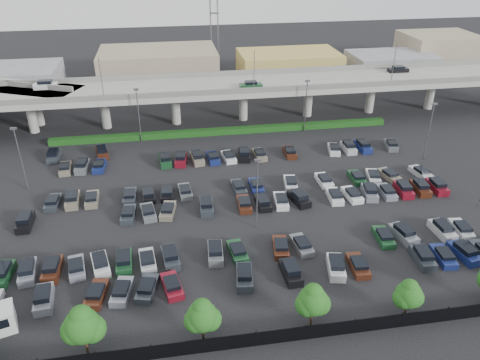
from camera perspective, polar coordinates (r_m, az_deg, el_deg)
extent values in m
plane|color=black|center=(70.49, 0.76, -2.17)|extent=(280.00, 280.00, 0.00)
cube|color=gray|center=(96.63, -2.58, 11.22)|extent=(150.00, 13.00, 1.10)
cube|color=#5F5E5A|center=(90.40, -2.09, 10.69)|extent=(150.00, 0.50, 1.00)
cube|color=#5F5E5A|center=(102.29, -3.03, 12.81)|extent=(150.00, 0.50, 1.00)
cylinder|color=gray|center=(100.75, -24.07, 7.13)|extent=(1.80, 1.80, 6.70)
cube|color=#5F5E5A|center=(99.77, -24.43, 8.80)|extent=(2.60, 9.75, 0.50)
cylinder|color=gray|center=(98.04, -16.12, 7.97)|extent=(1.80, 1.80, 6.70)
cube|color=#5F5E5A|center=(97.03, -16.37, 9.70)|extent=(2.60, 9.75, 0.50)
cylinder|color=gray|center=(97.29, -7.85, 8.68)|extent=(1.80, 1.80, 6.70)
cube|color=#5F5E5A|center=(96.27, -7.98, 10.44)|extent=(2.60, 9.75, 0.50)
cylinder|color=gray|center=(98.54, 0.40, 9.21)|extent=(1.80, 1.80, 6.70)
cube|color=#5F5E5A|center=(97.54, 0.40, 10.95)|extent=(2.60, 9.75, 0.50)
cylinder|color=gray|center=(101.72, 8.30, 9.54)|extent=(1.80, 1.80, 6.70)
cube|color=#5F5E5A|center=(100.76, 8.43, 11.23)|extent=(2.60, 9.75, 0.50)
cylinder|color=gray|center=(106.66, 15.61, 9.68)|extent=(1.80, 1.80, 6.70)
cube|color=#5F5E5A|center=(105.74, 15.84, 11.29)|extent=(2.60, 9.75, 0.50)
cylinder|color=gray|center=(113.13, 22.19, 9.68)|extent=(1.80, 1.80, 6.70)
cube|color=#5F5E5A|center=(112.26, 22.48, 11.20)|extent=(2.60, 9.75, 0.50)
cube|color=white|center=(101.29, -22.62, 10.54)|extent=(4.40, 1.82, 1.05)
cube|color=black|center=(101.07, -22.70, 10.97)|extent=(2.60, 1.60, 0.65)
cube|color=#194624|center=(94.38, 1.33, 11.43)|extent=(4.40, 1.82, 0.82)
cube|color=black|center=(94.20, 1.33, 11.79)|extent=(2.30, 1.60, 0.50)
cube|color=black|center=(110.92, 18.71, 12.59)|extent=(4.40, 1.82, 0.82)
cube|color=black|center=(110.76, 18.76, 12.90)|extent=(2.30, 1.60, 0.50)
cylinder|color=#4F4F54|center=(89.59, -16.54, 11.73)|extent=(0.14, 0.14, 8.00)
cylinder|color=#4F4F54|center=(90.45, 1.72, 13.03)|extent=(0.14, 0.14, 8.00)
cylinder|color=#4F4F54|center=(99.52, 18.20, 13.10)|extent=(0.14, 0.14, 8.00)
cylinder|color=gray|center=(104.13, -23.42, 7.91)|extent=(1.60, 1.60, 6.70)
cube|color=#173810|center=(92.38, -1.95, 5.97)|extent=(66.00, 1.60, 1.10)
cube|color=black|center=(48.47, 6.84, -18.14)|extent=(70.00, 0.06, 1.80)
cylinder|color=black|center=(47.90, -17.15, -20.12)|extent=(0.10, 0.10, 2.00)
cylinder|color=black|center=(47.30, -10.79, -19.89)|extent=(0.10, 0.10, 2.00)
cylinder|color=black|center=(47.22, -4.37, -19.42)|extent=(0.10, 0.10, 2.00)
cylinder|color=black|center=(47.67, 1.95, -18.74)|extent=(0.10, 0.10, 2.00)
cylinder|color=black|center=(48.63, 8.04, -17.87)|extent=(0.10, 0.10, 2.00)
cylinder|color=black|center=(50.08, 13.77, -16.88)|extent=(0.10, 0.10, 2.00)
cylinder|color=black|center=(51.97, 19.07, -15.80)|extent=(0.10, 0.10, 2.00)
cylinder|color=black|center=(54.25, 23.92, -14.69)|extent=(0.10, 0.10, 2.00)
cylinder|color=#332316|center=(49.05, -18.19, -18.73)|extent=(0.26, 0.26, 2.18)
sphere|color=#184813|center=(47.19, -18.69, -16.50)|extent=(3.39, 3.39, 3.39)
sphere|color=#184813|center=(47.53, -17.58, -16.92)|extent=(2.67, 2.67, 2.67)
sphere|color=#184813|center=(47.52, -19.46, -16.90)|extent=(2.67, 2.67, 2.67)
sphere|color=#184813|center=(46.61, -18.81, -15.55)|extent=(2.30, 2.30, 2.30)
cylinder|color=#332316|center=(48.14, -4.53, -18.28)|extent=(0.26, 0.26, 1.96)
sphere|color=#184813|center=(46.42, -4.64, -16.26)|extent=(3.04, 3.04, 3.04)
sphere|color=#184813|center=(46.91, -3.73, -16.56)|extent=(2.39, 2.39, 2.39)
sphere|color=#184813|center=(46.58, -5.38, -16.68)|extent=(2.39, 2.39, 2.39)
sphere|color=#184813|center=(45.90, -4.65, -15.38)|extent=(2.06, 2.06, 2.06)
cylinder|color=#332316|center=(49.95, 8.64, -16.40)|extent=(0.26, 0.26, 1.97)
sphere|color=#184813|center=(48.29, 8.85, -14.37)|extent=(3.07, 3.07, 3.07)
sphere|color=#184813|center=(48.93, 9.59, -14.64)|extent=(2.41, 2.41, 2.41)
sphere|color=#184813|center=(48.31, 8.15, -14.82)|extent=(2.41, 2.41, 2.41)
sphere|color=#184813|center=(47.80, 8.93, -13.50)|extent=(2.08, 2.08, 2.08)
cylinder|color=#332316|center=(53.18, 19.47, -14.82)|extent=(0.26, 0.26, 1.80)
sphere|color=#184813|center=(51.76, 19.86, -13.04)|extent=(2.79, 2.79, 2.79)
sphere|color=#184813|center=(52.43, 20.36, -13.25)|extent=(2.19, 2.19, 2.19)
sphere|color=#184813|center=(51.66, 19.30, -13.45)|extent=(2.19, 2.19, 2.19)
sphere|color=#184813|center=(51.35, 19.99, -12.27)|extent=(1.89, 1.89, 1.89)
cube|color=slate|center=(56.29, -22.79, -13.27)|extent=(2.26, 4.56, 1.05)
cube|color=black|center=(55.77, -22.95, -12.63)|extent=(1.86, 2.75, 0.65)
cube|color=#462012|center=(55.18, -17.09, -13.19)|extent=(2.56, 4.65, 0.82)
cube|color=black|center=(54.63, -17.21, -12.83)|extent=(1.98, 2.54, 0.50)
cube|color=slate|center=(54.79, -14.18, -13.06)|extent=(2.58, 4.66, 0.82)
cube|color=black|center=(54.23, -14.28, -12.70)|extent=(1.99, 2.55, 0.50)
cube|color=#2C323A|center=(54.53, -11.24, -12.89)|extent=(2.82, 4.71, 0.82)
cube|color=black|center=(53.97, -11.31, -12.52)|extent=(2.11, 2.62, 0.50)
cube|color=maroon|center=(54.41, -8.29, -12.69)|extent=(2.65, 4.67, 0.82)
cube|color=black|center=(53.85, -8.33, -12.32)|extent=(2.02, 2.57, 0.50)
cube|color=#2C323A|center=(54.81, 0.52, -11.80)|extent=(2.40, 4.60, 1.05)
cube|color=black|center=(54.28, 0.53, -11.14)|extent=(1.94, 2.79, 0.65)
cube|color=black|center=(55.81, 6.20, -11.14)|extent=(1.99, 4.47, 1.05)
cube|color=black|center=(55.29, 6.25, -10.49)|extent=(1.70, 2.66, 0.65)
cube|color=white|center=(57.31, 11.61, -10.41)|extent=(2.70, 4.68, 1.05)
cube|color=black|center=(56.81, 11.69, -9.76)|extent=(2.11, 2.88, 0.65)
cube|color=#462012|center=(58.32, 14.17, -10.12)|extent=(2.09, 4.51, 0.82)
cube|color=black|center=(57.79, 14.32, -9.75)|extent=(1.74, 2.40, 0.50)
cube|color=#2C323A|center=(61.71, 21.35, -8.86)|extent=(2.21, 4.55, 1.05)
cube|color=black|center=(61.24, 21.48, -8.24)|extent=(1.83, 2.73, 0.65)
cube|color=navy|center=(63.12, 23.52, -8.55)|extent=(2.22, 4.55, 0.82)
cube|color=black|center=(62.64, 23.72, -8.19)|extent=(1.81, 2.44, 0.50)
cube|color=navy|center=(64.50, 25.63, -8.09)|extent=(2.49, 4.63, 1.05)
cube|color=black|center=(64.05, 25.79, -7.49)|extent=(1.99, 2.82, 0.65)
cube|color=#194624|center=(61.62, -26.93, -10.27)|extent=(2.08, 4.50, 1.05)
cube|color=black|center=(61.15, -27.10, -9.67)|extent=(1.75, 2.69, 0.65)
cube|color=slate|center=(60.77, -24.44, -10.21)|extent=(2.35, 4.59, 1.05)
cube|color=black|center=(60.30, -24.60, -9.60)|extent=(1.91, 2.78, 0.65)
cube|color=#462012|center=(60.04, -21.89, -10.13)|extent=(1.91, 4.44, 1.05)
cube|color=black|center=(59.56, -22.03, -9.51)|extent=(1.66, 2.63, 0.65)
cube|color=slate|center=(59.49, -19.26, -10.11)|extent=(2.59, 4.66, 0.82)
cube|color=black|center=(58.96, -19.38, -9.75)|extent=(1.99, 2.55, 0.50)
cube|color=white|center=(58.93, -16.62, -9.90)|extent=(2.77, 4.70, 1.05)
cube|color=black|center=(58.44, -16.73, -9.27)|extent=(2.15, 2.90, 0.65)
cube|color=#194624|center=(58.56, -13.93, -9.75)|extent=(2.03, 4.48, 1.05)
cube|color=black|center=(58.07, -14.02, -9.11)|extent=(1.72, 2.67, 0.65)
cube|color=#BABBBF|center=(58.39, -11.20, -9.67)|extent=(2.28, 4.57, 0.82)
cube|color=black|center=(57.85, -11.26, -9.30)|extent=(1.84, 2.46, 0.50)
cube|color=#2C323A|center=(58.21, -8.47, -9.38)|extent=(2.34, 4.59, 1.05)
cube|color=black|center=(57.71, -8.53, -8.74)|extent=(1.91, 2.78, 0.65)
cube|color=slate|center=(58.38, -3.02, -8.93)|extent=(2.12, 4.52, 1.05)
cube|color=black|center=(57.88, -3.04, -8.29)|extent=(1.78, 2.71, 0.65)
cube|color=#194624|center=(58.72, -0.32, -8.77)|extent=(2.26, 4.56, 0.82)
cube|color=black|center=(58.19, -0.29, -8.39)|extent=(1.83, 2.45, 0.50)
cube|color=#462012|center=(59.65, 4.96, -8.21)|extent=(2.42, 4.61, 0.82)
cube|color=black|center=(59.13, 5.03, -7.84)|extent=(1.91, 2.50, 0.50)
cube|color=slate|center=(60.30, 7.52, -7.92)|extent=(2.28, 4.57, 0.82)
cube|color=black|center=(59.78, 7.61, -7.55)|extent=(1.84, 2.46, 0.50)
cube|color=#194624|center=(64.02, 17.08, -6.69)|extent=(2.20, 4.54, 0.82)
cube|color=black|center=(63.53, 17.23, -6.32)|extent=(1.80, 2.43, 0.50)
cube|color=slate|center=(65.15, 19.28, -6.29)|extent=(2.58, 4.65, 1.05)
cube|color=black|center=(64.70, 19.40, -5.69)|extent=(2.04, 2.84, 0.65)
cube|color=#BABBBF|center=(67.79, 23.42, -5.68)|extent=(2.00, 4.47, 1.05)
cube|color=black|center=(67.37, 23.55, -5.10)|extent=(1.70, 2.66, 0.65)
cube|color=#BABBBF|center=(69.30, 25.34, -5.46)|extent=(2.26, 4.56, 0.82)
cube|color=black|center=(68.85, 25.53, -5.12)|extent=(1.83, 2.45, 0.50)
cube|color=black|center=(70.23, -24.70, -4.73)|extent=(1.90, 4.43, 1.05)
cube|color=black|center=(69.82, -24.83, -4.17)|extent=(1.65, 2.63, 0.65)
cube|color=#2C323A|center=(67.63, -13.44, -4.09)|extent=(2.15, 4.53, 0.82)
cube|color=black|center=(67.13, -13.51, -3.73)|extent=(1.77, 2.42, 0.50)
cube|color=slate|center=(67.42, -11.11, -3.92)|extent=(2.47, 4.63, 0.82)
cube|color=black|center=(66.92, -11.16, -3.56)|extent=(1.93, 2.52, 0.50)
cube|color=gray|center=(67.32, -8.78, -3.75)|extent=(2.60, 4.66, 0.82)
cube|color=black|center=(66.82, -8.81, -3.38)|extent=(2.00, 2.56, 0.50)
cube|color=#2C323A|center=(67.40, -4.11, -3.29)|extent=(2.02, 4.48, 1.05)
cube|color=black|center=(66.98, -4.13, -2.70)|extent=(1.72, 2.67, 0.65)
cube|color=#462012|center=(68.05, 0.51, -2.99)|extent=(2.00, 4.47, 0.82)
cube|color=black|center=(67.56, 0.54, -2.62)|extent=(1.69, 2.36, 0.50)
cube|color=black|center=(68.51, 2.78, -2.79)|extent=(1.98, 4.46, 0.82)
cube|color=black|center=(68.02, 2.83, -2.42)|extent=(1.68, 2.36, 0.50)
cube|color=white|center=(69.08, 5.01, -2.59)|extent=(2.26, 4.56, 0.82)
cube|color=black|center=(68.59, 5.07, -2.22)|extent=(1.83, 2.45, 0.50)
cube|color=black|center=(69.69, 7.21, -2.31)|extent=(2.72, 4.69, 1.05)
cube|color=black|center=(69.28, 7.25, -1.72)|extent=(2.12, 2.88, 0.65)
cube|color=white|center=(71.39, 11.46, -1.99)|extent=(2.18, 4.54, 0.82)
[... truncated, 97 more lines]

